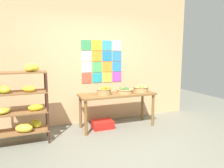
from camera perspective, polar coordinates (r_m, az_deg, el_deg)
name	(u,v)px	position (r m, az deg, el deg)	size (l,w,h in m)	color
ground	(131,157)	(3.45, 5.24, -19.19)	(9.73, 9.73, 0.00)	slate
back_wall_with_art	(95,58)	(4.82, -4.75, 7.02)	(4.88, 0.07, 2.96)	tan
banana_shelf_unit	(20,103)	(3.97, -23.84, -4.80)	(1.02, 0.46, 1.42)	#3A2217
display_table	(117,98)	(4.51, 1.41, -3.79)	(1.63, 0.59, 0.74)	brown
fruit_basket_centre	(104,91)	(4.35, -2.19, -1.84)	(0.31, 0.31, 0.18)	#A17E4A
fruit_basket_left	(141,88)	(4.73, 7.88, -1.17)	(0.35, 0.35, 0.17)	#AB8553
fruit_basket_back_right	(125,90)	(4.54, 3.43, -1.72)	(0.37, 0.37, 0.14)	tan
produce_crate_under_table	(103,124)	(4.58, -2.57, -10.87)	(0.44, 0.33, 0.16)	red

